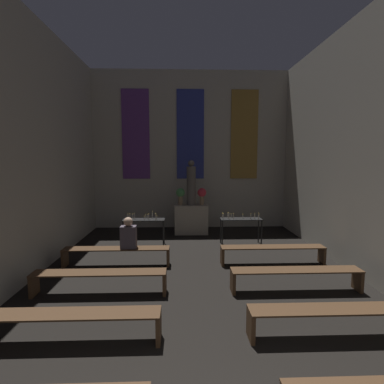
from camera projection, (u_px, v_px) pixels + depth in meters
wall_back at (190, 150)px, 10.77m from camera, size 7.15×0.16×5.60m
wall_left at (15, 144)px, 5.72m from camera, size 0.12×10.06×5.60m
wall_right at (373, 145)px, 5.97m from camera, size 0.12×10.06×5.60m
altar at (191, 219)px, 10.08m from camera, size 1.10×0.61×0.97m
statue at (191, 184)px, 9.95m from camera, size 0.30×0.30×1.49m
flower_vase_left at (180, 194)px, 9.98m from camera, size 0.29×0.29×0.56m
flower_vase_right at (202, 194)px, 10.00m from camera, size 0.29×0.29×0.56m
candle_rack_left at (144, 223)px, 8.66m from camera, size 1.20×0.41×0.97m
candle_rack_right at (241, 222)px, 8.76m from camera, size 1.20×0.41×0.97m
pew_second_left at (70, 320)px, 4.09m from camera, size 2.48×0.36×0.44m
pew_second_right at (336, 315)px, 4.22m from camera, size 2.48×0.36×0.44m
pew_third_left at (99, 277)px, 5.56m from camera, size 2.48×0.36×0.44m
pew_third_right at (296, 275)px, 5.69m from camera, size 2.48×0.36×0.44m
pew_back_left at (117, 252)px, 7.03m from camera, size 2.48×0.36×0.44m
pew_back_right at (273, 251)px, 7.16m from camera, size 2.48×0.36×0.44m
person_seated at (128, 234)px, 6.99m from camera, size 0.36×0.24×0.73m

